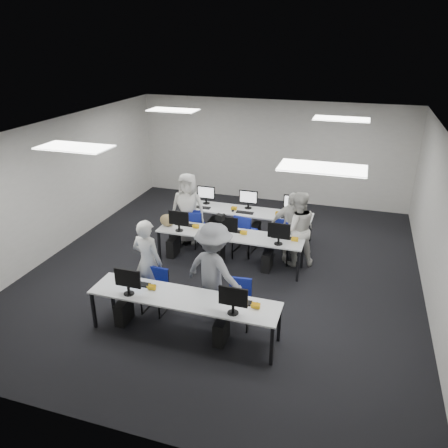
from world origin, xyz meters
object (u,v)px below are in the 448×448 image
(desk_mid, at_px, (230,236))
(chair_2, at_px, (191,235))
(student_2, at_px, (188,208))
(photographer, at_px, (214,271))
(student_3, at_px, (291,226))
(chair_5, at_px, (195,233))
(chair_6, at_px, (245,239))
(student_0, at_px, (148,262))
(chair_1, at_px, (238,311))
(desk_front, at_px, (184,300))
(student_1, at_px, (297,229))
(chair_4, at_px, (281,249))
(chair_7, at_px, (293,244))
(chair_3, at_px, (240,244))
(chair_0, at_px, (156,298))

(desk_mid, relative_size, chair_2, 3.80)
(student_2, relative_size, photographer, 0.96)
(chair_2, distance_m, student_3, 2.43)
(chair_5, relative_size, chair_6, 0.95)
(student_0, distance_m, student_2, 2.69)
(chair_1, xyz_separation_m, student_2, (-2.08, 2.89, 0.60))
(desk_front, height_order, student_1, student_1)
(chair_1, xyz_separation_m, student_1, (0.59, 2.52, 0.58))
(student_3, bearing_deg, desk_mid, -165.52)
(desk_mid, height_order, chair_2, chair_2)
(chair_5, xyz_separation_m, student_0, (0.08, -2.61, 0.56))
(chair_4, distance_m, student_1, 0.64)
(chair_4, height_order, student_2, student_2)
(student_0, xyz_separation_m, student_1, (2.40, 2.31, 0.01))
(desk_front, relative_size, desk_mid, 1.00)
(desk_mid, height_order, student_2, student_2)
(desk_front, bearing_deg, chair_4, 71.23)
(student_1, bearing_deg, chair_7, -94.50)
(student_3, bearing_deg, chair_1, -112.91)
(desk_front, height_order, chair_3, chair_3)
(chair_1, bearing_deg, student_1, 71.36)
(desk_front, bearing_deg, student_2, 110.70)
(chair_5, distance_m, student_3, 2.37)
(chair_3, height_order, photographer, photographer)
(chair_0, height_order, chair_1, chair_1)
(chair_2, relative_size, photographer, 0.47)
(chair_3, relative_size, student_0, 0.50)
(chair_7, bearing_deg, student_2, 164.30)
(desk_mid, height_order, chair_6, chair_6)
(desk_front, distance_m, student_1, 3.36)
(student_1, xyz_separation_m, student_3, (-0.17, 0.20, -0.05))
(chair_7, height_order, student_3, student_3)
(chair_4, xyz_separation_m, student_1, (0.33, -0.05, 0.55))
(chair_3, bearing_deg, chair_6, 60.60)
(desk_mid, height_order, chair_3, chair_3)
(chair_4, height_order, chair_6, chair_4)
(chair_7, height_order, student_0, student_0)
(desk_front, distance_m, student_0, 1.27)
(chair_3, relative_size, photographer, 0.47)
(student_0, xyz_separation_m, photographer, (1.31, -0.05, 0.06))
(chair_1, xyz_separation_m, chair_6, (-0.63, 2.82, 0.02))
(chair_6, height_order, student_0, student_0)
(chair_6, relative_size, student_1, 0.54)
(chair_1, bearing_deg, chair_6, 97.26)
(chair_4, xyz_separation_m, student_2, (-2.35, 0.32, 0.57))
(chair_4, height_order, student_0, student_0)
(chair_1, bearing_deg, chair_2, 120.63)
(student_1, bearing_deg, chair_4, -30.95)
(desk_mid, xyz_separation_m, student_3, (1.21, 0.66, 0.11))
(chair_5, bearing_deg, desk_front, -82.17)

